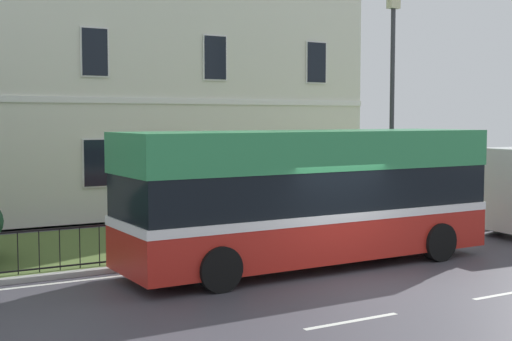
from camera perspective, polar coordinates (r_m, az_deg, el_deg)
ground_plane at (r=16.19m, az=7.05°, el=-8.54°), size 60.00×56.00×0.18m
georgian_townhouse at (r=28.93m, az=-11.58°, el=10.51°), size 17.73×9.71×13.22m
iron_verge_railing at (r=18.47m, az=-0.21°, el=-4.91°), size 16.56×0.04×0.97m
single_decker_bus at (r=16.94m, az=4.47°, el=-2.02°), size 9.47×2.79×3.27m
street_lamp_post at (r=21.98m, az=11.00°, el=5.79°), size 0.36×0.24×7.13m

